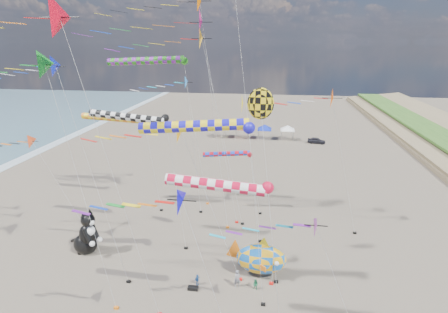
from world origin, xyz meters
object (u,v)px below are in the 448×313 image
Objects in this scene: child_blue at (197,280)px; child_green at (256,285)px; fish_inflatable at (261,259)px; person_adult at (237,279)px; parked_car at (316,141)px; cat_inflatable at (86,231)px.

child_green is at bearing -54.62° from child_blue.
fish_inflatable is 5.90× the size of child_green.
child_green is at bearing -99.08° from fish_inflatable.
fish_inflatable reaches higher than person_adult.
person_adult is 3.57m from child_blue.
fish_inflatable is at bearing -35.52° from child_blue.
parked_car is (9.97, 46.43, -1.25)m from fish_inflatable.
fish_inflatable is 3.67× the size of person_adult.
parked_car is (10.28, 48.34, 0.11)m from child_green.
child_green is 49.42m from parked_car.
fish_inflatable is (17.70, -1.47, -0.59)m from cat_inflatable.
person_adult is at bearing -137.52° from fish_inflatable.
person_adult reaches higher than child_blue.
person_adult is at bearing -162.62° from child_green.
parked_car is at bearing 48.53° from person_adult.
fish_inflatable is at bearing 179.82° from parked_car.
cat_inflatable is 4.76× the size of child_green.
cat_inflatable is 4.62× the size of child_blue.
person_adult reaches higher than child_green.
person_adult is (-1.93, -1.77, -1.05)m from fish_inflatable.
person_adult is 0.45× the size of parked_car.
person_adult is 1.61× the size of child_green.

